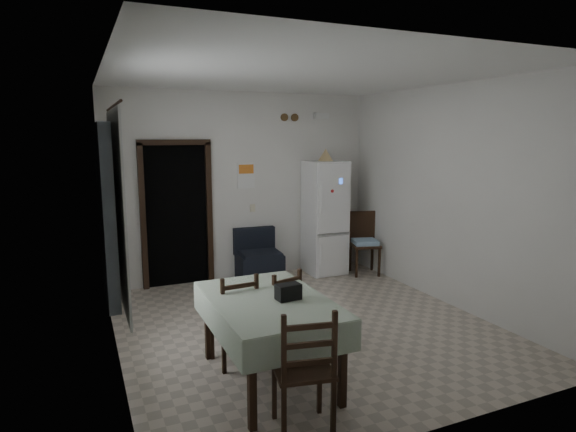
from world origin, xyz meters
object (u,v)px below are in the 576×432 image
at_px(corner_chair, 365,244).
at_px(fridge, 325,218).
at_px(dining_table, 269,340).
at_px(dining_chair_near_head, 303,368).
at_px(dining_chair_far_left, 234,318).
at_px(navy_seat, 259,255).
at_px(dining_chair_far_right, 277,310).

bearing_deg(corner_chair, fridge, 162.95).
relative_size(dining_table, dining_chair_near_head, 1.50).
height_order(fridge, corner_chair, fridge).
bearing_deg(dining_chair_far_left, fridge, -137.39).
xyz_separation_m(navy_seat, corner_chair, (1.69, -0.36, 0.10)).
distance_m(navy_seat, dining_chair_near_head, 3.91).
distance_m(dining_table, dining_chair_far_left, 0.51).
relative_size(corner_chair, dining_chair_far_right, 1.13).
distance_m(fridge, dining_chair_far_left, 3.44).
relative_size(dining_table, dining_chair_far_right, 1.70).
bearing_deg(dining_chair_near_head, corner_chair, -117.42).
bearing_deg(fridge, dining_chair_far_left, -132.83).
relative_size(corner_chair, dining_table, 0.66).
bearing_deg(navy_seat, dining_chair_far_left, -111.10).
xyz_separation_m(navy_seat, dining_chair_far_right, (-0.70, -2.42, 0.05)).
bearing_deg(dining_chair_far_right, corner_chair, -155.39).
bearing_deg(corner_chair, dining_chair_near_head, -113.06).
bearing_deg(dining_chair_far_left, dining_chair_far_right, -176.49).
relative_size(navy_seat, dining_chair_far_right, 0.89).
height_order(navy_seat, dining_chair_far_right, dining_chair_far_right).
bearing_deg(fridge, dining_chair_near_head, -119.78).
xyz_separation_m(fridge, dining_chair_near_head, (-2.19, -3.76, -0.41)).
height_order(dining_table, dining_chair_far_left, dining_chair_far_left).
xyz_separation_m(corner_chair, dining_table, (-2.70, -2.60, -0.11)).
height_order(dining_table, dining_chair_far_right, dining_chair_far_right).
distance_m(navy_seat, corner_chair, 1.73).
xyz_separation_m(dining_chair_far_right, dining_chair_near_head, (-0.34, -1.34, 0.06)).
relative_size(fridge, corner_chair, 1.82).
xyz_separation_m(fridge, dining_table, (-2.15, -2.96, -0.52)).
bearing_deg(dining_chair_far_left, corner_chair, -147.78).
xyz_separation_m(dining_table, dining_chair_near_head, (-0.04, -0.81, 0.11)).
bearing_deg(dining_chair_far_left, navy_seat, -119.80).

